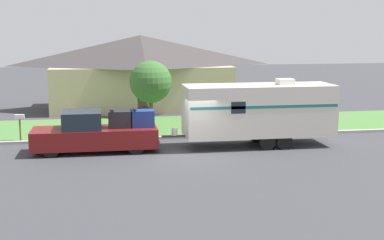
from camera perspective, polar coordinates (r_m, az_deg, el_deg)
ground_plane at (r=24.96m, az=-0.12°, el=-3.70°), size 120.00×120.00×0.00m
curb_strip at (r=28.56m, az=-1.34°, el=-1.83°), size 80.00×0.30×0.14m
lawn_strip at (r=32.12m, az=-2.26°, el=-0.64°), size 80.00×7.00×0.03m
house_across_street at (r=39.37m, az=-5.48°, el=5.28°), size 13.64×7.35×5.32m
pickup_truck at (r=25.75m, az=-10.16°, el=-1.36°), size 5.97×2.05×2.06m
travel_trailer at (r=26.69m, az=7.13°, el=1.05°), size 8.55×2.34×3.34m
mailbox at (r=29.12m, az=-17.90°, el=-0.08°), size 0.48×0.20×1.40m
tree_in_yard at (r=31.10m, az=-4.43°, el=4.06°), size 2.45×2.45×3.98m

